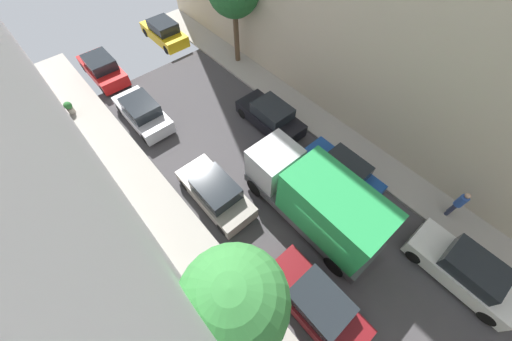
# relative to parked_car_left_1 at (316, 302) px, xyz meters

# --- Properties ---
(ground) EXTENTS (32.00, 32.00, 0.00)m
(ground) POSITION_rel_parked_car_left_1_xyz_m (2.70, 1.63, -0.72)
(ground) COLOR #423F42
(sidewalk_left) EXTENTS (2.00, 44.00, 0.15)m
(sidewalk_left) POSITION_rel_parked_car_left_1_xyz_m (-2.30, 1.63, -0.64)
(sidewalk_left) COLOR #A8A399
(sidewalk_left) RESTS_ON ground
(sidewalk_right) EXTENTS (2.00, 44.00, 0.15)m
(sidewalk_right) POSITION_rel_parked_car_left_1_xyz_m (7.70, 1.63, -0.64)
(sidewalk_right) COLOR #A8A399
(sidewalk_right) RESTS_ON ground
(parked_car_left_1) EXTENTS (1.78, 4.20, 1.57)m
(parked_car_left_1) POSITION_rel_parked_car_left_1_xyz_m (0.00, 0.00, 0.00)
(parked_car_left_1) COLOR maroon
(parked_car_left_1) RESTS_ON ground
(parked_car_left_2) EXTENTS (1.78, 4.20, 1.57)m
(parked_car_left_2) POSITION_rel_parked_car_left_1_xyz_m (0.00, 6.33, 0.00)
(parked_car_left_2) COLOR gray
(parked_car_left_2) RESTS_ON ground
(parked_car_left_3) EXTENTS (1.78, 4.20, 1.57)m
(parked_car_left_3) POSITION_rel_parked_car_left_1_xyz_m (0.00, 13.48, 0.00)
(parked_car_left_3) COLOR silver
(parked_car_left_3) RESTS_ON ground
(parked_car_left_4) EXTENTS (1.78, 4.20, 1.57)m
(parked_car_left_4) POSITION_rel_parked_car_left_1_xyz_m (0.00, 18.98, 0.00)
(parked_car_left_4) COLOR red
(parked_car_left_4) RESTS_ON ground
(parked_car_right_1) EXTENTS (1.78, 4.20, 1.57)m
(parked_car_right_1) POSITION_rel_parked_car_left_1_xyz_m (5.40, -3.12, 0.00)
(parked_car_right_1) COLOR white
(parked_car_right_1) RESTS_ON ground
(parked_car_right_2) EXTENTS (1.78, 4.20, 1.57)m
(parked_car_right_2) POSITION_rel_parked_car_left_1_xyz_m (5.40, 3.19, 0.00)
(parked_car_right_2) COLOR #194799
(parked_car_right_2) RESTS_ON ground
(parked_car_right_3) EXTENTS (1.78, 4.20, 1.57)m
(parked_car_right_3) POSITION_rel_parked_car_left_1_xyz_m (5.40, 8.33, 0.00)
(parked_car_right_3) COLOR black
(parked_car_right_3) RESTS_ON ground
(parked_car_right_4) EXTENTS (1.78, 4.20, 1.57)m
(parked_car_right_4) POSITION_rel_parked_car_left_1_xyz_m (5.40, 20.17, 0.00)
(parked_car_right_4) COLOR gold
(parked_car_right_4) RESTS_ON ground
(delivery_truck) EXTENTS (2.26, 6.60, 3.38)m
(delivery_truck) POSITION_rel_parked_car_left_1_xyz_m (2.70, 2.64, 1.07)
(delivery_truck) COLOR #4C4C51
(delivery_truck) RESTS_ON ground
(pedestrian) EXTENTS (0.40, 0.36, 1.72)m
(pedestrian) POSITION_rel_parked_car_left_1_xyz_m (7.77, -1.46, 0.35)
(pedestrian) COLOR #2D334C
(pedestrian) RESTS_ON sidewalk_right
(street_tree_0) EXTENTS (2.96, 2.96, 5.78)m
(street_tree_0) POSITION_rel_parked_car_left_1_xyz_m (-2.52, 1.42, 3.69)
(street_tree_0) COLOR brown
(street_tree_0) RESTS_ON sidewalk_left
(potted_plant_0) EXTENTS (0.46, 0.46, 0.78)m
(potted_plant_0) POSITION_rel_parked_car_left_1_xyz_m (-3.06, 16.95, -0.14)
(potted_plant_0) COLOR #B2A899
(potted_plant_0) RESTS_ON sidewalk_left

